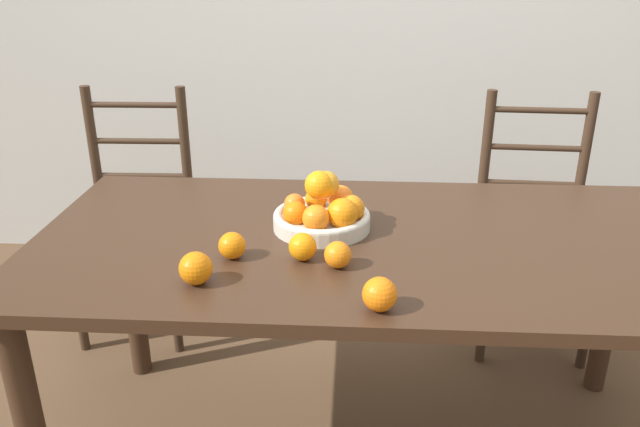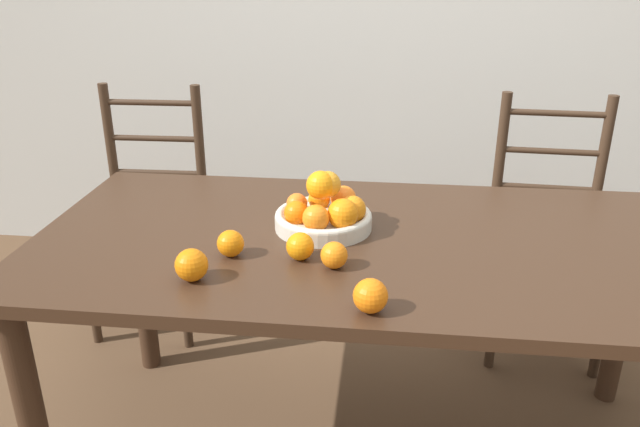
# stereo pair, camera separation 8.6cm
# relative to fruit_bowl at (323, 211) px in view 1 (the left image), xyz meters

# --- Properties ---
(dining_table) EXTENTS (1.84, 0.90, 0.75)m
(dining_table) POSITION_rel_fruit_bowl_xyz_m (0.13, -0.05, -0.14)
(dining_table) COLOR #382316
(dining_table) RESTS_ON ground_plane
(fruit_bowl) EXTENTS (0.27, 0.27, 0.17)m
(fruit_bowl) POSITION_rel_fruit_bowl_xyz_m (0.00, 0.00, 0.00)
(fruit_bowl) COLOR beige
(fruit_bowl) RESTS_ON dining_table
(orange_loose_0) EXTENTS (0.07, 0.07, 0.07)m
(orange_loose_0) POSITION_rel_fruit_bowl_xyz_m (-0.22, -0.20, -0.02)
(orange_loose_0) COLOR orange
(orange_loose_0) RESTS_ON dining_table
(orange_loose_1) EXTENTS (0.07, 0.07, 0.07)m
(orange_loose_1) POSITION_rel_fruit_bowl_xyz_m (-0.04, -0.19, -0.02)
(orange_loose_1) COLOR orange
(orange_loose_1) RESTS_ON dining_table
(orange_loose_2) EXTENTS (0.07, 0.07, 0.07)m
(orange_loose_2) POSITION_rel_fruit_bowl_xyz_m (0.05, -0.23, -0.02)
(orange_loose_2) COLOR orange
(orange_loose_2) RESTS_ON dining_table
(orange_loose_3) EXTENTS (0.08, 0.08, 0.08)m
(orange_loose_3) POSITION_rel_fruit_bowl_xyz_m (-0.28, -0.33, -0.01)
(orange_loose_3) COLOR orange
(orange_loose_3) RESTS_ON dining_table
(orange_loose_4) EXTENTS (0.08, 0.08, 0.08)m
(orange_loose_4) POSITION_rel_fruit_bowl_xyz_m (0.14, -0.42, -0.02)
(orange_loose_4) COLOR orange
(orange_loose_4) RESTS_ON dining_table
(chair_left) EXTENTS (0.43, 0.41, 0.98)m
(chair_left) POSITION_rel_fruit_bowl_xyz_m (-0.80, 0.68, -0.34)
(chair_left) COLOR #382619
(chair_left) RESTS_ON ground_plane
(chair_right) EXTENTS (0.44, 0.42, 0.98)m
(chair_right) POSITION_rel_fruit_bowl_xyz_m (0.79, 0.68, -0.34)
(chair_right) COLOR #382619
(chair_right) RESTS_ON ground_plane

